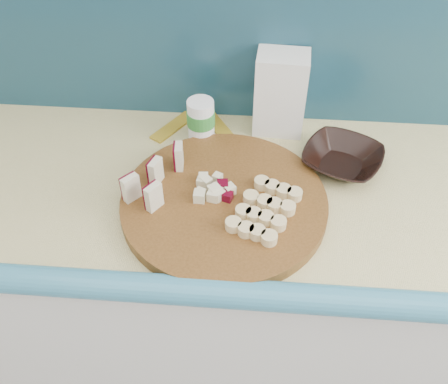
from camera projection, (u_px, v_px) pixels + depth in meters
name	position (u px, v px, depth m)	size (l,w,h in m)	color
kitchen_counter	(262.00, 296.00, 1.49)	(2.20, 0.63, 0.91)	silver
backsplash	(281.00, 29.00, 1.20)	(2.20, 0.02, 0.50)	teal
cutting_board	(224.00, 203.00, 1.11)	(0.46, 0.46, 0.03)	#4B2B10
apple_wedges	(155.00, 178.00, 1.10)	(0.12, 0.18, 0.06)	beige
apple_chunks	(212.00, 190.00, 1.10)	(0.08, 0.07, 0.02)	#F0E7C0
banana_slices	(265.00, 210.00, 1.06)	(0.16, 0.19, 0.02)	beige
brown_bowl	(342.00, 159.00, 1.20)	(0.19, 0.19, 0.05)	black
flour_bag	(280.00, 93.00, 1.25)	(0.13, 0.09, 0.22)	white
canister	(201.00, 120.00, 1.25)	(0.07, 0.07, 0.12)	white
banana_peel	(199.00, 124.00, 1.33)	(0.24, 0.20, 0.01)	gold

